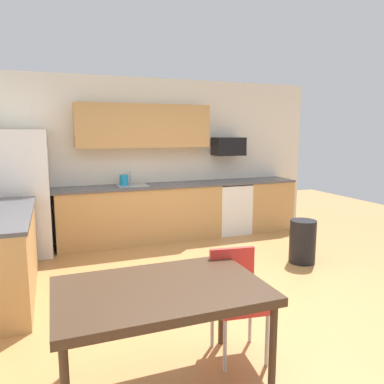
% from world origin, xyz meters
% --- Properties ---
extents(ground_plane, '(12.00, 12.00, 0.00)m').
position_xyz_m(ground_plane, '(0.00, 0.00, 0.00)').
color(ground_plane, '#B77F47').
extents(wall_back, '(5.80, 0.10, 2.70)m').
position_xyz_m(wall_back, '(0.00, 2.65, 1.35)').
color(wall_back, silver).
rests_on(wall_back, ground).
extents(cabinet_run_back, '(2.68, 0.60, 0.90)m').
position_xyz_m(cabinet_run_back, '(-0.41, 2.30, 0.45)').
color(cabinet_run_back, tan).
rests_on(cabinet_run_back, ground).
extents(cabinet_run_back_right, '(0.87, 0.60, 0.90)m').
position_xyz_m(cabinet_run_back_right, '(1.96, 2.30, 0.45)').
color(cabinet_run_back_right, tan).
rests_on(cabinet_run_back_right, ground).
extents(cabinet_run_left, '(0.60, 2.00, 0.90)m').
position_xyz_m(cabinet_run_left, '(-2.30, 0.80, 0.45)').
color(cabinet_run_left, tan).
rests_on(cabinet_run_left, ground).
extents(countertop_back, '(4.80, 0.64, 0.04)m').
position_xyz_m(countertop_back, '(0.00, 2.30, 0.92)').
color(countertop_back, '#4C4C51').
rests_on(countertop_back, cabinet_run_back).
extents(countertop_left, '(0.64, 2.00, 0.04)m').
position_xyz_m(countertop_left, '(-2.30, 0.80, 0.92)').
color(countertop_left, '#4C4C51').
rests_on(countertop_left, cabinet_run_left).
extents(upper_cabinets_back, '(2.20, 0.34, 0.70)m').
position_xyz_m(upper_cabinets_back, '(-0.30, 2.43, 1.90)').
color(upper_cabinets_back, tan).
extents(refrigerator, '(0.76, 0.70, 1.84)m').
position_xyz_m(refrigerator, '(-2.18, 2.22, 0.92)').
color(refrigerator, white).
rests_on(refrigerator, ground).
extents(oven_range, '(0.60, 0.60, 0.91)m').
position_xyz_m(oven_range, '(1.23, 2.30, 0.46)').
color(oven_range, white).
rests_on(oven_range, ground).
extents(microwave, '(0.54, 0.36, 0.32)m').
position_xyz_m(microwave, '(1.23, 2.40, 1.55)').
color(microwave, black).
extents(sink_basin, '(0.48, 0.40, 0.14)m').
position_xyz_m(sink_basin, '(-0.54, 2.30, 0.88)').
color(sink_basin, '#A5A8AD').
rests_on(sink_basin, countertop_back).
extents(sink_faucet, '(0.02, 0.02, 0.24)m').
position_xyz_m(sink_faucet, '(-0.54, 2.48, 1.04)').
color(sink_faucet, '#B2B5BA').
rests_on(sink_faucet, countertop_back).
extents(dining_table, '(1.40, 0.90, 0.77)m').
position_xyz_m(dining_table, '(-1.11, -1.34, 0.70)').
color(dining_table, '#422D1E').
rests_on(dining_table, ground).
extents(chair_near_table, '(0.45, 0.45, 0.85)m').
position_xyz_m(chair_near_table, '(-0.41, -1.09, 0.50)').
color(chair_near_table, red).
rests_on(chair_near_table, ground).
extents(trash_bin, '(0.36, 0.36, 0.60)m').
position_xyz_m(trash_bin, '(1.45, 0.48, 0.30)').
color(trash_bin, black).
rests_on(trash_bin, ground).
extents(kettle, '(0.14, 0.14, 0.20)m').
position_xyz_m(kettle, '(-0.67, 2.35, 1.02)').
color(kettle, '#198CBF').
rests_on(kettle, countertop_back).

